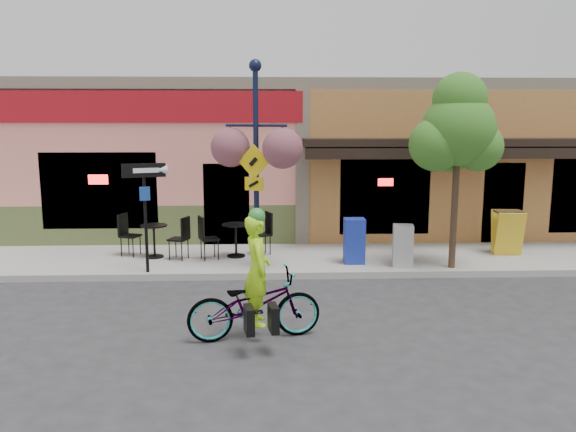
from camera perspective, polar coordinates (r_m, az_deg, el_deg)
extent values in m
plane|color=#2D2D30|center=(11.92, 7.31, -7.01)|extent=(90.00, 90.00, 0.00)
cube|color=#9E9B93|center=(13.80, 5.97, -4.34)|extent=(24.00, 3.00, 0.15)
cube|color=#A8A59E|center=(12.42, 6.91, -5.95)|extent=(24.00, 0.12, 0.15)
imported|color=maroon|center=(8.92, -3.44, -8.99)|extent=(2.20, 1.10, 1.11)
imported|color=#B0F519|center=(8.83, -3.13, -7.07)|extent=(0.52, 0.69, 1.73)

